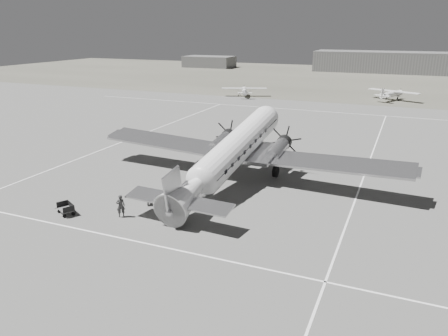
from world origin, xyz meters
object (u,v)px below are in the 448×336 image
light_plane_left (244,92)px  baggage_cart_far (66,209)px  shed_secondary (209,62)px  passenger (177,189)px  baggage_cart_near (157,198)px  ground_crew (121,206)px  light_plane_right (392,95)px  hangar_main (380,62)px  dc3_airliner (233,153)px  ramp_agent (171,190)px

light_plane_left → baggage_cart_far: size_ratio=6.23×
shed_secondary → passenger: shed_secondary is taller
baggage_cart_near → ground_crew: size_ratio=0.97×
shed_secondary → baggage_cart_far: shed_secondary is taller
light_plane_left → light_plane_right: light_plane_right is taller
hangar_main → passenger: bearing=-93.3°
hangar_main → shed_secondary: hangar_main is taller
dc3_airliner → baggage_cart_near: bearing=-117.2°
baggage_cart_near → ramp_agent: size_ratio=0.91×
light_plane_left → shed_secondary: bearing=98.7°
dc3_airliner → passenger: bearing=-119.2°
hangar_main → ramp_agent: (-7.23, -126.65, -2.35)m
dc3_airliner → baggage_cart_near: (-4.02, -6.81, -2.51)m
light_plane_left → baggage_cart_far: bearing=-104.0°
baggage_cart_far → shed_secondary: bearing=138.8°
dc3_airliner → light_plane_right: bearing=82.7°
baggage_cart_far → dc3_airliner: bearing=79.1°
ramp_agent → passenger: ramp_agent is taller
shed_secondary → baggage_cart_near: bearing=-67.1°
light_plane_right → passenger: (-14.16, -63.46, -0.36)m
hangar_main → passenger: hangar_main is taller
baggage_cart_far → passenger: bearing=74.5°
baggage_cart_near → passenger: (0.89, 1.90, 0.25)m
hangar_main → dc3_airliner: 120.92m
light_plane_right → baggage_cart_far: size_ratio=6.82×
baggage_cart_far → ground_crew: size_ratio=0.86×
light_plane_right → baggage_cart_near: light_plane_right is taller
baggage_cart_near → passenger: passenger is taller
light_plane_left → light_plane_right: (29.24, 6.49, 0.10)m
hangar_main → baggage_cart_near: (-8.07, -127.66, -2.81)m
baggage_cart_far → ramp_agent: (6.24, 5.61, 0.51)m
shed_secondary → dc3_airliner: 128.66m
ground_crew → light_plane_left: bearing=-117.9°
hangar_main → baggage_cart_far: 132.97m
dc3_airliner → light_plane_left: (-18.21, 52.06, -2.00)m
light_plane_left → passenger: bearing=-97.1°
ramp_agent → dc3_airliner: bearing=-23.2°
light_plane_left → dc3_airliner: bearing=-92.6°
ground_crew → passenger: bearing=-151.0°
ground_crew → passenger: ground_crew is taller
passenger → light_plane_right: bearing=-6.7°
shed_secondary → baggage_cart_far: (46.52, -127.25, -1.56)m
light_plane_left → baggage_cart_far: 64.07m
light_plane_right → passenger: size_ratio=7.15×
light_plane_left → passenger: size_ratio=6.53×
ground_crew → shed_secondary: bearing=-107.8°
shed_secondary → baggage_cart_near: shed_secondary is taller
shed_secondary → light_plane_right: shed_secondary is taller
hangar_main → shed_secondary: 60.22m
shed_secondary → baggage_cart_far: size_ratio=11.57×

